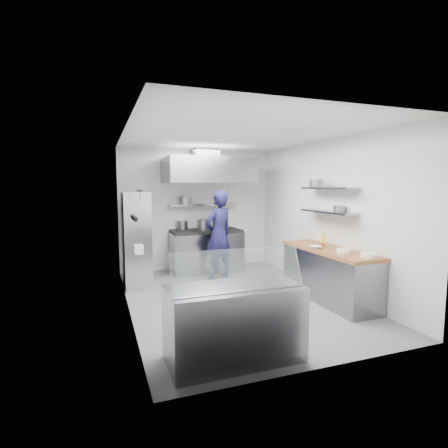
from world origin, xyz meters
name	(u,v)px	position (x,y,z in m)	size (l,w,h in m)	color
floor	(236,298)	(0.00, 0.00, 0.00)	(5.00, 5.00, 0.00)	slate
ceiling	(236,135)	(0.00, 0.00, 2.80)	(5.00, 5.00, 0.00)	silver
wall_back	(197,210)	(0.00, 2.50, 1.40)	(3.60, 0.02, 2.80)	white
wall_front	(326,240)	(0.00, -2.50, 1.40)	(3.60, 0.02, 2.80)	white
wall_left	(127,223)	(-1.80, 0.00, 1.40)	(5.00, 0.02, 2.80)	white
wall_right	(325,216)	(1.80, 0.00, 1.40)	(5.00, 0.02, 2.80)	white
gas_range	(206,252)	(0.10, 2.10, 0.45)	(1.60, 0.80, 0.90)	gray
cooktop	(206,231)	(0.10, 2.10, 0.93)	(1.57, 0.78, 0.06)	black
stock_pot_left	(183,225)	(-0.38, 2.39, 1.06)	(0.26, 0.26, 0.20)	slate
stock_pot_mid	(205,225)	(0.06, 2.05, 1.08)	(0.34, 0.34, 0.24)	slate
over_range_shelf	(203,205)	(0.10, 2.34, 1.52)	(1.60, 0.30, 0.04)	gray
shelf_pot_a	(185,200)	(-0.31, 2.40, 1.63)	(0.27, 0.27, 0.18)	slate
extractor_hood	(208,170)	(0.10, 1.93, 2.30)	(1.90, 1.15, 0.55)	gray
hood_duct	(205,154)	(0.10, 2.15, 2.68)	(0.55, 0.55, 0.24)	slate
red_firebox	(144,210)	(-1.25, 2.44, 1.42)	(0.22, 0.10, 0.26)	#B12F0E
chef	(219,235)	(0.16, 1.36, 0.94)	(0.68, 0.45, 1.87)	#15133B
wire_rack	(136,239)	(-1.53, 1.43, 0.93)	(0.50, 0.90, 1.85)	silver
rack_bin_a	(139,249)	(-1.53, 0.97, 0.80)	(0.15, 0.19, 0.17)	white
rack_bin_b	(136,220)	(-1.53, 1.40, 1.30)	(0.14, 0.19, 0.16)	yellow
rack_jar	(140,195)	(-1.48, 1.03, 1.80)	(0.11, 0.11, 0.18)	black
knife_strip	(134,218)	(-1.78, -0.90, 1.55)	(0.04, 0.55, 0.05)	black
prep_counter_base	(329,276)	(1.48, -0.60, 0.42)	(0.62, 2.00, 0.84)	gray
prep_counter_top	(329,250)	(1.48, -0.60, 0.87)	(0.65, 2.04, 0.06)	brown
plate_stack_a	(369,255)	(1.58, -1.41, 0.93)	(0.24, 0.24, 0.06)	white
plate_stack_b	(344,251)	(1.45, -1.01, 0.93)	(0.23, 0.23, 0.06)	white
copper_pan	(321,245)	(1.46, -0.38, 0.93)	(0.14, 0.14, 0.06)	#D16C3B
squeeze_bottle	(323,239)	(1.65, -0.18, 0.99)	(0.07, 0.07, 0.18)	yellow
mixing_bowl	(316,247)	(1.25, -0.53, 0.92)	(0.20, 0.20, 0.05)	white
wall_shelf_lower	(328,212)	(1.64, -0.30, 1.50)	(0.30, 1.30, 0.04)	gray
wall_shelf_upper	(328,188)	(1.64, -0.30, 1.92)	(0.30, 1.30, 0.04)	gray
shelf_pot_c	(339,209)	(1.69, -0.55, 1.57)	(0.20, 0.20, 0.10)	slate
shelf_pot_d	(316,183)	(1.52, -0.10, 2.01)	(0.25, 0.25, 0.14)	slate
display_case	(234,323)	(-0.82, -2.00, 0.42)	(1.50, 0.70, 0.85)	gray
display_glass	(239,269)	(-0.82, -2.12, 1.07)	(1.47, 0.02, 0.45)	silver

